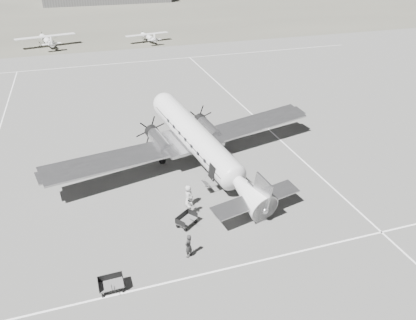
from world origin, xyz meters
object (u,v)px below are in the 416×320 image
at_px(light_plane_left, 47,41).
at_px(baggage_cart_near, 187,220).
at_px(passenger, 188,196).
at_px(ramp_agent, 191,205).
at_px(dc3_airliner, 201,145).
at_px(baggage_cart_far, 111,284).
at_px(ground_crew, 188,246).
at_px(light_plane_right, 148,38).

height_order(light_plane_left, baggage_cart_near, light_plane_left).
distance_m(light_plane_left, passenger, 64.09).
bearing_deg(ramp_agent, baggage_cart_near, 159.74).
relative_size(dc3_airliner, ramp_agent, 16.69).
height_order(dc3_airliner, baggage_cart_far, dc3_airliner).
bearing_deg(ground_crew, dc3_airliner, -152.00).
height_order(dc3_airliner, ground_crew, dc3_airliner).
bearing_deg(passenger, baggage_cart_far, 154.35).
relative_size(ground_crew, ramp_agent, 1.09).
distance_m(light_plane_left, ground_crew, 69.68).
height_order(light_plane_left, ground_crew, light_plane_left).
relative_size(light_plane_left, baggage_cart_far, 7.18).
height_order(baggage_cart_far, ground_crew, ground_crew).
relative_size(baggage_cart_far, ground_crew, 0.89).
height_order(ground_crew, ramp_agent, ground_crew).
distance_m(baggage_cart_near, ground_crew, 3.54).
bearing_deg(baggage_cart_near, light_plane_left, 63.57).
bearing_deg(ground_crew, passenger, -145.99).
relative_size(baggage_cart_far, ramp_agent, 0.97).
distance_m(light_plane_left, light_plane_right, 20.52).
bearing_deg(dc3_airliner, baggage_cart_far, -141.51).
xyz_separation_m(baggage_cart_near, ramp_agent, (0.77, 1.38, 0.38)).
relative_size(dc3_airliner, light_plane_right, 3.03).
xyz_separation_m(light_plane_left, light_plane_right, (20.41, -2.07, -0.26)).
relative_size(light_plane_right, ground_crew, 5.07).
distance_m(dc3_airliner, light_plane_right, 55.89).
bearing_deg(baggage_cart_near, passenger, 34.78).
distance_m(light_plane_right, baggage_cart_near, 63.97).
bearing_deg(baggage_cart_far, light_plane_right, 76.39).
distance_m(ground_crew, passenger, 6.19).
bearing_deg(light_plane_left, light_plane_right, -19.63).
distance_m(light_plane_right, ground_crew, 67.47).
bearing_deg(dc3_airliner, passenger, -131.35).
bearing_deg(baggage_cart_far, baggage_cart_near, 36.96).
distance_m(light_plane_right, ramp_agent, 62.49).
bearing_deg(light_plane_left, baggage_cart_far, -99.54).
xyz_separation_m(dc3_airliner, light_plane_right, (5.25, 55.61, -1.75)).
bearing_deg(ramp_agent, light_plane_left, 19.63).
height_order(light_plane_right, baggage_cart_near, light_plane_right).
distance_m(light_plane_left, baggage_cart_near, 66.44).
bearing_deg(ramp_agent, passenger, 3.93).
bearing_deg(baggage_cart_far, dc3_airliner, 50.90).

